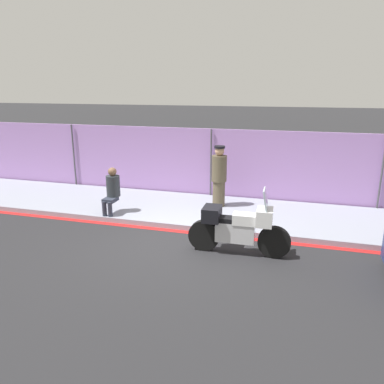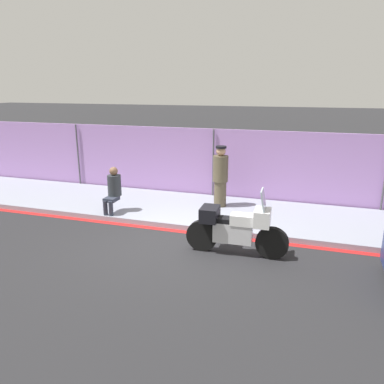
% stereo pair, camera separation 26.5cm
% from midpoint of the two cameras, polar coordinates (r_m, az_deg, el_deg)
% --- Properties ---
extents(ground_plane, '(120.00, 120.00, 0.00)m').
position_cam_midpoint_polar(ground_plane, '(8.57, -2.08, -7.81)').
color(ground_plane, '#262628').
extents(sidewalk, '(35.71, 2.80, 0.13)m').
position_cam_midpoint_polar(sidewalk, '(10.52, 1.98, -2.85)').
color(sidewalk, '#8E93A3').
rests_on(sidewalk, ground_plane).
extents(curb_paint_stripe, '(35.71, 0.18, 0.01)m').
position_cam_midpoint_polar(curb_paint_stripe, '(9.20, -0.56, -6.07)').
color(curb_paint_stripe, red).
rests_on(curb_paint_stripe, ground_plane).
extents(storefront_fence, '(33.92, 0.17, 2.19)m').
position_cam_midpoint_polar(storefront_fence, '(11.65, 4.01, 4.22)').
color(storefront_fence, '#AD7FC6').
rests_on(storefront_fence, ground_plane).
extents(motorcycle, '(2.16, 0.53, 1.46)m').
position_cam_midpoint_polar(motorcycle, '(7.90, 7.63, -5.46)').
color(motorcycle, black).
rests_on(motorcycle, ground_plane).
extents(officer_standing, '(0.42, 0.42, 1.72)m').
position_cam_midpoint_polar(officer_standing, '(10.52, 5.08, 2.43)').
color(officer_standing, brown).
rests_on(officer_standing, sidewalk).
extents(person_seated_on_curb, '(0.36, 0.64, 1.23)m').
position_cam_midpoint_polar(person_seated_on_curb, '(10.23, -11.17, 0.67)').
color(person_seated_on_curb, '#2D3342').
rests_on(person_seated_on_curb, sidewalk).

